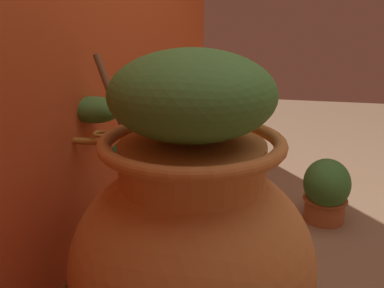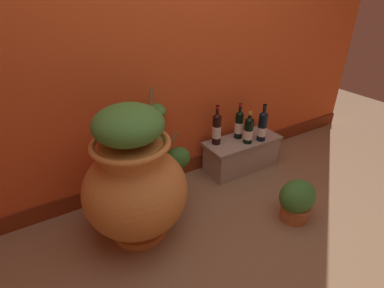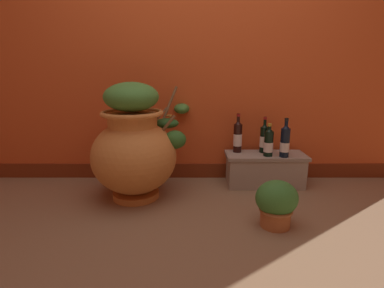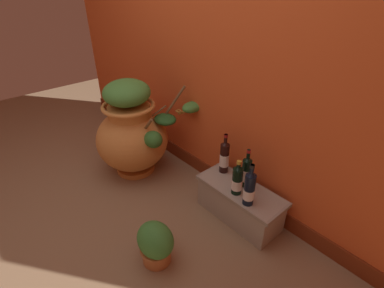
{
  "view_description": "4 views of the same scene",
  "coord_description": "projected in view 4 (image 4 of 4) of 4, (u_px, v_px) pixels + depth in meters",
  "views": [
    {
      "loc": [
        -1.54,
        0.42,
        1.03
      ],
      "look_at": [
        0.13,
        0.77,
        0.48
      ],
      "focal_mm": 39.8,
      "sensor_mm": 36.0,
      "label": 1
    },
    {
      "loc": [
        -1.0,
        -0.86,
        1.54
      ],
      "look_at": [
        0.01,
        0.82,
        0.46
      ],
      "focal_mm": 27.49,
      "sensor_mm": 36.0,
      "label": 2
    },
    {
      "loc": [
        -0.06,
        -1.62,
        1.01
      ],
      "look_at": [
        -0.06,
        0.8,
        0.41
      ],
      "focal_mm": 27.36,
      "sensor_mm": 36.0,
      "label": 3
    },
    {
      "loc": [
        1.64,
        -0.52,
        1.74
      ],
      "look_at": [
        0.1,
        0.84,
        0.5
      ],
      "focal_mm": 26.78,
      "sensor_mm": 36.0,
      "label": 4
    }
  ],
  "objects": [
    {
      "name": "back_wall",
      "position": [
        217.0,
        37.0,
        2.25
      ],
      "size": [
        4.4,
        0.33,
        2.6
      ],
      "color": "#D15123",
      "rests_on": "ground_plane"
    },
    {
      "name": "stone_ledge",
      "position": [
        240.0,
        201.0,
        2.29
      ],
      "size": [
        0.71,
        0.3,
        0.29
      ],
      "color": "#9E9384",
      "rests_on": "ground_plane"
    },
    {
      "name": "terracotta_urn",
      "position": [
        133.0,
        133.0,
        2.71
      ],
      "size": [
        0.78,
        0.88,
        0.94
      ],
      "color": "#CC7F3D",
      "rests_on": "ground_plane"
    },
    {
      "name": "potted_shrub",
      "position": [
        156.0,
        243.0,
        1.93
      ],
      "size": [
        0.28,
        0.23,
        0.32
      ],
      "color": "#B26638",
      "rests_on": "ground_plane"
    },
    {
      "name": "wine_bottle_right",
      "position": [
        224.0,
        156.0,
        2.34
      ],
      "size": [
        0.08,
        0.08,
        0.35
      ],
      "color": "black",
      "rests_on": "stone_ledge"
    },
    {
      "name": "ground_plane",
      "position": [
        103.0,
        230.0,
        2.24
      ],
      "size": [
        7.0,
        7.0,
        0.0
      ],
      "primitive_type": "plane",
      "color": "#896B4C"
    },
    {
      "name": "wine_bottle_left",
      "position": [
        249.0,
        188.0,
        2.01
      ],
      "size": [
        0.08,
        0.08,
        0.34
      ],
      "color": "black",
      "rests_on": "stone_ledge"
    },
    {
      "name": "wine_bottle_middle",
      "position": [
        246.0,
        171.0,
        2.19
      ],
      "size": [
        0.07,
        0.07,
        0.33
      ],
      "color": "black",
      "rests_on": "stone_ledge"
    },
    {
      "name": "wine_bottle_back",
      "position": [
        237.0,
        180.0,
        2.12
      ],
      "size": [
        0.08,
        0.08,
        0.29
      ],
      "color": "black",
      "rests_on": "stone_ledge"
    }
  ]
}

